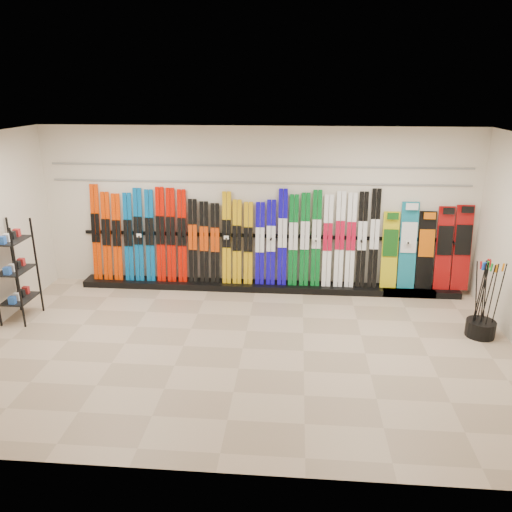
{
  "coord_description": "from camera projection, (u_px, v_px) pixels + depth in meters",
  "views": [
    {
      "loc": [
        0.73,
        -6.46,
        3.65
      ],
      "look_at": [
        0.11,
        1.0,
        1.1
      ],
      "focal_mm": 35.0,
      "sensor_mm": 36.0,
      "label": 1
    }
  ],
  "objects": [
    {
      "name": "ski_poles",
      "position": [
        484.0,
        299.0,
        7.53
      ],
      "size": [
        0.41,
        0.31,
        1.18
      ],
      "color": "black",
      "rests_on": "pole_bin"
    },
    {
      "name": "pole_bin",
      "position": [
        480.0,
        328.0,
        7.66
      ],
      "size": [
        0.44,
        0.44,
        0.25
      ],
      "primitive_type": "cylinder",
      "color": "black",
      "rests_on": "floor"
    },
    {
      "name": "ceiling",
      "position": [
        241.0,
        140.0,
        6.36
      ],
      "size": [
        8.0,
        8.0,
        0.0
      ],
      "primitive_type": "plane",
      "rotation": [
        3.14,
        0.0,
        0.0
      ],
      "color": "silver",
      "rests_on": "back_wall"
    },
    {
      "name": "floor",
      "position": [
        243.0,
        348.0,
        7.33
      ],
      "size": [
        8.0,
        8.0,
        0.0
      ],
      "primitive_type": "plane",
      "color": "tan",
      "rests_on": "ground"
    },
    {
      "name": "skis",
      "position": [
        232.0,
        239.0,
        9.25
      ],
      "size": [
        5.37,
        0.25,
        1.82
      ],
      "color": "#E13600",
      "rests_on": "ski_rack_base"
    },
    {
      "name": "ski_rack_base",
      "position": [
        268.0,
        286.0,
        9.44
      ],
      "size": [
        8.0,
        0.4,
        0.12
      ],
      "primitive_type": "cube",
      "color": "black",
      "rests_on": "floor"
    },
    {
      "name": "snowboards",
      "position": [
        427.0,
        248.0,
        9.03
      ],
      "size": [
        1.58,
        0.24,
        1.58
      ],
      "color": "gold",
      "rests_on": "ski_rack_base"
    },
    {
      "name": "slatwall_rail_1",
      "position": [
        257.0,
        166.0,
        8.92
      ],
      "size": [
        7.6,
        0.02,
        0.03
      ],
      "primitive_type": "cube",
      "color": "gray",
      "rests_on": "back_wall"
    },
    {
      "name": "accessory_rack",
      "position": [
        16.0,
        272.0,
        8.02
      ],
      "size": [
        0.4,
        0.6,
        1.64
      ],
      "primitive_type": "cube",
      "color": "black",
      "rests_on": "floor"
    },
    {
      "name": "back_wall",
      "position": [
        257.0,
        209.0,
        9.2
      ],
      "size": [
        8.0,
        0.0,
        8.0
      ],
      "primitive_type": "plane",
      "rotation": [
        1.57,
        0.0,
        0.0
      ],
      "color": "beige",
      "rests_on": "floor"
    },
    {
      "name": "slatwall_rail_0",
      "position": [
        257.0,
        183.0,
        9.02
      ],
      "size": [
        7.6,
        0.02,
        0.03
      ],
      "primitive_type": "cube",
      "color": "gray",
      "rests_on": "back_wall"
    }
  ]
}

